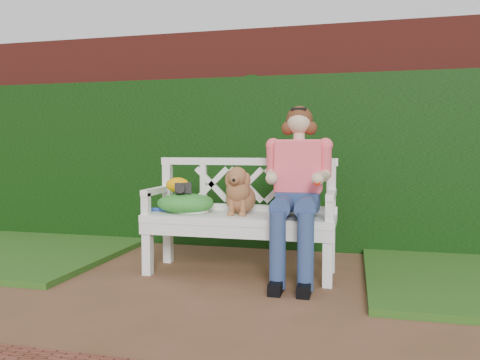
# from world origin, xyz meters

# --- Properties ---
(ground) EXTENTS (60.00, 60.00, 0.00)m
(ground) POSITION_xyz_m (0.00, 0.00, 0.00)
(ground) COLOR #523620
(brick_wall) EXTENTS (10.00, 0.30, 2.20)m
(brick_wall) POSITION_xyz_m (0.00, 1.90, 1.10)
(brick_wall) COLOR maroon
(brick_wall) RESTS_ON ground
(ivy_hedge) EXTENTS (10.00, 0.18, 1.70)m
(ivy_hedge) POSITION_xyz_m (0.00, 1.68, 0.85)
(ivy_hedge) COLOR #11400C
(ivy_hedge) RESTS_ON ground
(garden_bench) EXTENTS (1.62, 0.71, 0.48)m
(garden_bench) POSITION_xyz_m (0.13, 0.65, 0.24)
(garden_bench) COLOR white
(garden_bench) RESTS_ON ground
(seated_woman) EXTENTS (0.69, 0.82, 1.26)m
(seated_woman) POSITION_xyz_m (0.59, 0.63, 0.63)
(seated_woman) COLOR #DF4947
(seated_woman) RESTS_ON ground
(dog) EXTENTS (0.29, 0.37, 0.38)m
(dog) POSITION_xyz_m (0.13, 0.65, 0.67)
(dog) COLOR #9D6541
(dog) RESTS_ON garden_bench
(tennis_racket) EXTENTS (0.62, 0.30, 0.03)m
(tennis_racket) POSITION_xyz_m (-0.32, 0.64, 0.49)
(tennis_racket) COLOR beige
(tennis_racket) RESTS_ON garden_bench
(green_bag) EXTENTS (0.52, 0.43, 0.16)m
(green_bag) POSITION_xyz_m (-0.32, 0.63, 0.56)
(green_bag) COLOR #258F18
(green_bag) RESTS_ON garden_bench
(camera_item) EXTENTS (0.15, 0.13, 0.09)m
(camera_item) POSITION_xyz_m (-0.33, 0.61, 0.68)
(camera_item) COLOR black
(camera_item) RESTS_ON green_bag
(baseball_glove) EXTENTS (0.20, 0.16, 0.12)m
(baseball_glove) POSITION_xyz_m (-0.39, 0.64, 0.70)
(baseball_glove) COLOR orange
(baseball_glove) RESTS_ON green_bag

